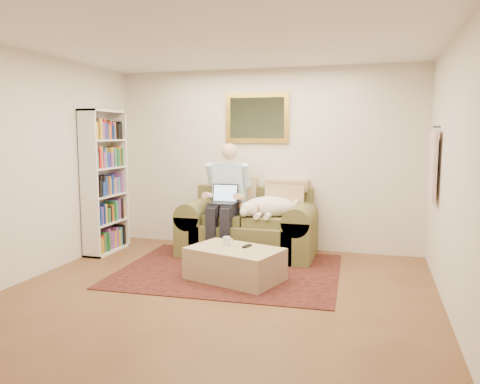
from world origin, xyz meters
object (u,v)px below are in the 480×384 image
at_px(sofa, 248,232).
at_px(coffee_mug, 227,241).
at_px(sleeping_dog, 270,207).
at_px(ottoman, 235,264).
at_px(laptop, 224,198).
at_px(seated_man, 226,200).
at_px(bookshelf, 105,182).

bearing_deg(sofa, coffee_mug, -88.80).
height_order(sleeping_dog, ottoman, sleeping_dog).
bearing_deg(ottoman, coffee_mug, 140.13).
height_order(laptop, coffee_mug, laptop).
relative_size(ottoman, coffee_mug, 10.27).
distance_m(seated_man, laptop, 0.08).
relative_size(coffee_mug, bookshelf, 0.05).
xyz_separation_m(sofa, ottoman, (0.16, -1.16, -0.13)).
relative_size(sofa, bookshelf, 0.92).
distance_m(laptop, coffee_mug, 0.94).
bearing_deg(laptop, coffee_mug, -69.77).
distance_m(sleeping_dog, coffee_mug, 1.04).
distance_m(sleeping_dog, ottoman, 1.20).
relative_size(laptop, bookshelf, 0.18).
distance_m(seated_man, sleeping_dog, 0.61).
distance_m(ottoman, bookshelf, 2.42).
bearing_deg(seated_man, bookshelf, -172.17).
height_order(seated_man, sleeping_dog, seated_man).
bearing_deg(laptop, sofa, 41.02).
relative_size(sofa, laptop, 5.15).
xyz_separation_m(sofa, seated_man, (-0.27, -0.17, 0.45)).
height_order(sofa, bookshelf, bookshelf).
bearing_deg(laptop, seated_man, 90.00).
distance_m(seated_man, ottoman, 1.23).
bearing_deg(ottoman, bookshelf, 160.62).
relative_size(laptop, coffee_mug, 3.56).
bearing_deg(sleeping_dog, bookshelf, -172.35).
xyz_separation_m(sofa, bookshelf, (-1.99, -0.40, 0.68)).
bearing_deg(bookshelf, sleeping_dog, 7.65).
bearing_deg(sleeping_dog, laptop, -166.36).
xyz_separation_m(sofa, laptop, (-0.27, -0.24, 0.49)).
bearing_deg(laptop, bookshelf, -174.51).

